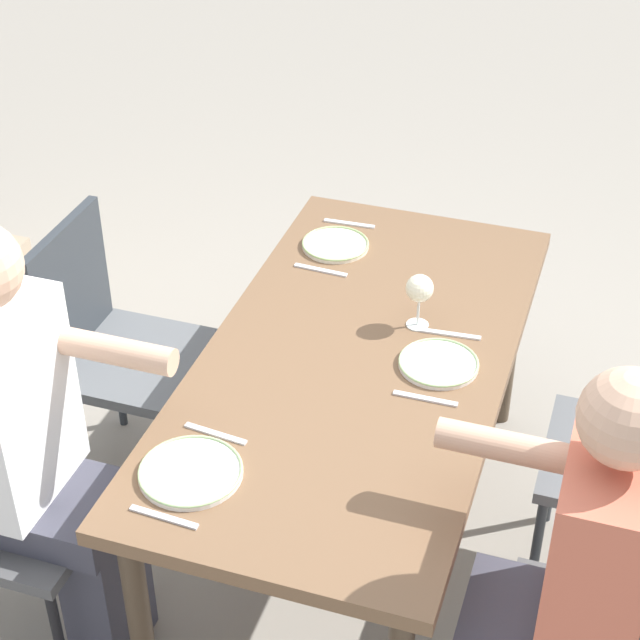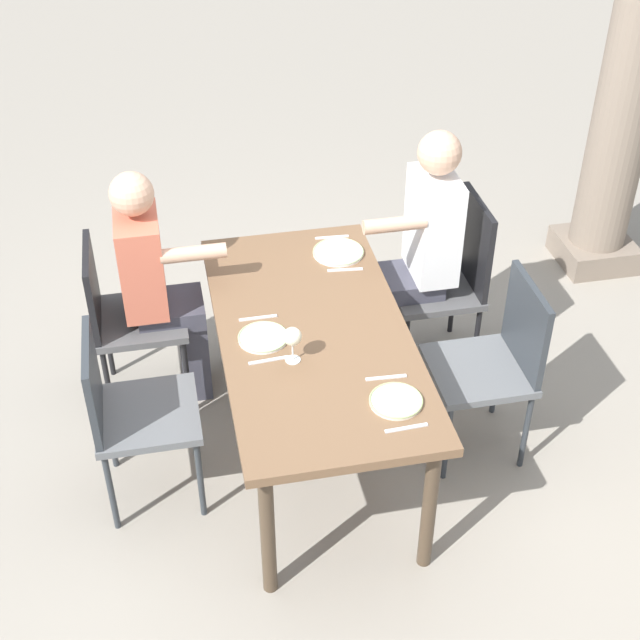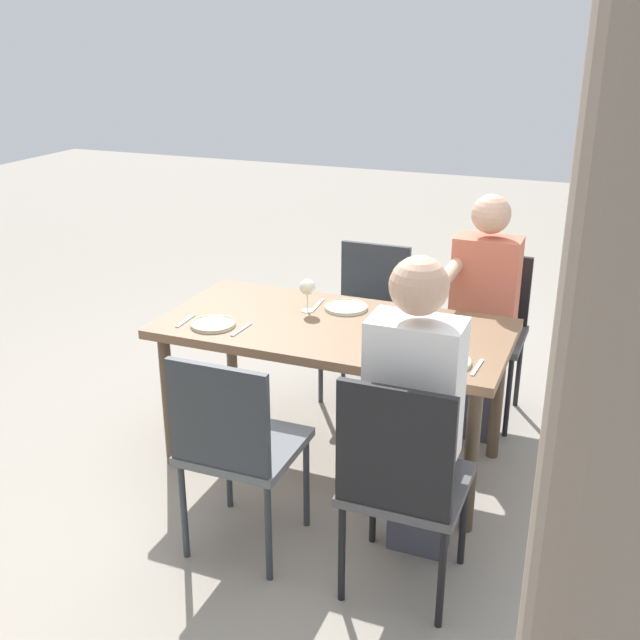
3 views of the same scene
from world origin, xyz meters
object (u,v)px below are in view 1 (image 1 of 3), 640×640
at_px(plate_2, 335,244).
at_px(wine_glass_1, 420,290).
at_px(chair_mid_north, 110,340).
at_px(plate_0, 191,472).
at_px(diner_woman_green, 36,445).
at_px(dining_table, 356,377).
at_px(plate_1, 439,363).
at_px(diner_man_white, 561,582).

bearing_deg(plate_2, wine_glass_1, -133.88).
distance_m(chair_mid_north, plate_0, 0.92).
bearing_deg(plate_0, diner_woman_green, 90.56).
relative_size(plate_0, plate_2, 1.17).
height_order(dining_table, chair_mid_north, chair_mid_north).
distance_m(chair_mid_north, plate_2, 0.77).
xyz_separation_m(dining_table, wine_glass_1, (0.19, -0.12, 0.20)).
bearing_deg(wine_glass_1, diner_woman_green, 134.61).
bearing_deg(chair_mid_north, wine_glass_1, -84.80).
height_order(dining_table, diner_woman_green, diner_woman_green).
distance_m(chair_mid_north, wine_glass_1, 1.01).
relative_size(chair_mid_north, wine_glass_1, 5.47).
distance_m(dining_table, diner_woman_green, 0.88).
relative_size(chair_mid_north, plate_2, 4.23).
bearing_deg(diner_woman_green, wine_glass_1, -45.39).
bearing_deg(plate_0, wine_glass_1, -25.33).
relative_size(diner_woman_green, plate_1, 6.11).
height_order(diner_man_white, plate_2, diner_man_white).
bearing_deg(diner_man_white, chair_mid_north, 65.13).
xyz_separation_m(diner_man_white, plate_1, (0.60, 0.42, 0.06)).
height_order(chair_mid_north, diner_woman_green, diner_woman_green).
xyz_separation_m(plate_0, plate_2, (1.10, -0.01, 0.00)).
xyz_separation_m(diner_woman_green, plate_2, (1.10, -0.43, 0.03)).
bearing_deg(diner_man_white, plate_2, 38.17).
relative_size(dining_table, plate_1, 7.57).
relative_size(dining_table, diner_man_white, 1.30).
bearing_deg(plate_0, chair_mid_north, 41.06).
bearing_deg(dining_table, wine_glass_1, -32.81).
bearing_deg(chair_mid_north, diner_woman_green, -165.74).
bearing_deg(diner_woman_green, chair_mid_north, 14.26).
relative_size(plate_1, wine_glass_1, 1.32).
bearing_deg(plate_2, plate_1, -138.19).
distance_m(diner_woman_green, plate_0, 0.42).
relative_size(dining_table, plate_2, 7.72).
height_order(dining_table, plate_1, plate_1).
bearing_deg(plate_2, dining_table, -156.59).
distance_m(diner_man_white, plate_1, 0.73).
height_order(diner_man_white, plate_0, diner_man_white).
bearing_deg(dining_table, chair_mid_north, 82.88).
bearing_deg(wine_glass_1, diner_man_white, -146.01).
bearing_deg(diner_woman_green, plate_2, -21.14).
distance_m(diner_man_white, plate_2, 1.41).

